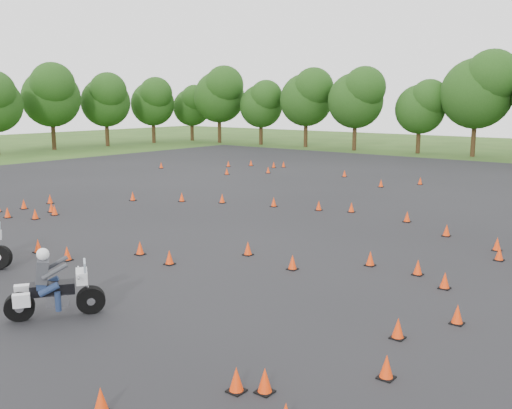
% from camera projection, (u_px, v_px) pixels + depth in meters
% --- Properties ---
extents(ground, '(140.00, 140.00, 0.00)m').
position_uv_depth(ground, '(183.00, 256.00, 19.20)').
color(ground, '#2D5119').
rests_on(ground, ground).
extents(asphalt_pad, '(62.00, 62.00, 0.00)m').
position_uv_depth(asphalt_pad, '(286.00, 226.00, 23.84)').
color(asphalt_pad, black).
rests_on(asphalt_pad, ground).
extents(traffic_cones, '(36.11, 33.37, 0.45)m').
position_uv_depth(traffic_cones, '(279.00, 222.00, 23.51)').
color(traffic_cones, '#FF3C0A').
rests_on(traffic_cones, asphalt_pad).
extents(rider_grey, '(1.89, 2.32, 1.79)m').
position_uv_depth(rider_grey, '(54.00, 281.00, 13.69)').
color(rider_grey, '#3A3B41').
rests_on(rider_grey, ground).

